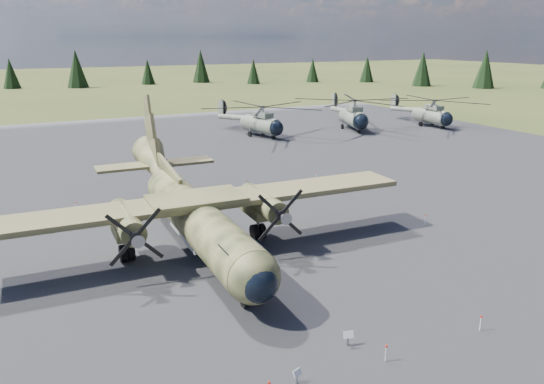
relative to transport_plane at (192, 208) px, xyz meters
name	(u,v)px	position (x,y,z in m)	size (l,w,h in m)	color
ground	(234,262)	(1.51, -3.87, -2.92)	(500.00, 500.00, 0.00)	brown
apron	(188,218)	(1.51, 6.13, -2.92)	(120.00, 120.00, 0.04)	#56555A
transport_plane	(192,208)	(0.00, 0.00, 0.00)	(30.78, 27.99, 10.16)	#32391F
helicopter_near	(261,115)	(22.89, 37.27, 0.36)	(21.74, 23.02, 4.62)	gray
helicopter_mid	(353,108)	(38.69, 36.08, 0.57)	(24.07, 24.56, 4.92)	gray
helicopter_far	(432,107)	(52.30, 33.01, 0.29)	(18.39, 21.28, 4.52)	gray
info_placard_left	(297,374)	(-0.94, -16.96, -2.47)	(0.47, 0.31, 0.68)	gray
info_placard_right	(348,336)	(2.69, -15.51, -2.40)	(0.53, 0.32, 0.78)	gray
barrier_fence	(228,257)	(1.05, -3.95, -2.41)	(33.12, 29.62, 0.85)	silver
treeline	(186,192)	(-1.14, -2.54, 1.93)	(303.10, 297.86, 10.99)	black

